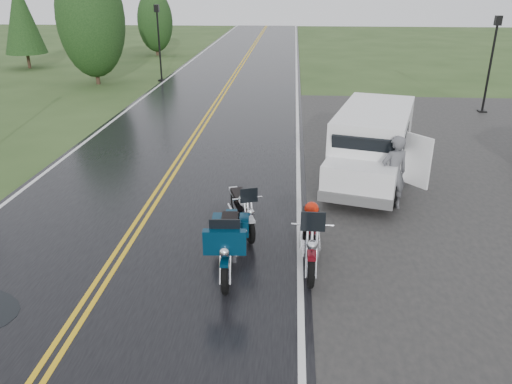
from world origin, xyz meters
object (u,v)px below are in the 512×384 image
Objects in this scene: lamp_post_far_left at (159,43)px; motorcycle_red at (312,255)px; lamp_post_far_right at (490,65)px; person_at_van at (394,174)px; motorcycle_teal at (225,261)px; van_white at (331,162)px; motorcycle_silver at (250,220)px.

motorcycle_red is at bearing -68.88° from lamp_post_far_left.
motorcycle_red is 0.60× the size of lamp_post_far_right.
motorcycle_red is at bearing 41.32° from person_at_van.
lamp_post_far_left reaches higher than motorcycle_teal.
van_white is 1.29× the size of lamp_post_far_right.
motorcycle_red is 1.18× the size of motorcycle_silver.
van_white reaches higher than person_at_van.
person_at_van is (1.51, -0.57, -0.08)m from van_white.
motorcycle_teal is at bearing -123.03° from lamp_post_far_right.
motorcycle_red reaches higher than motorcycle_teal.
motorcycle_teal is (-1.56, -0.32, -0.01)m from motorcycle_red.
person_at_van is 0.45× the size of lamp_post_far_left.
van_white is 18.59m from lamp_post_far_left.
motorcycle_silver is 0.39× the size of van_white.
lamp_post_far_left is 17.20m from lamp_post_far_right.
motorcycle_red is 22.26m from lamp_post_far_left.
van_white is at bearing -126.23° from lamp_post_far_right.
lamp_post_far_right is at bearing 35.60° from motorcycle_silver.
motorcycle_teal is 17.48m from lamp_post_far_right.
person_at_van is (2.12, 3.72, 0.23)m from motorcycle_red.
person_at_van reaches higher than motorcycle_red.
lamp_post_far_left is (-8.61, 16.44, 1.08)m from van_white.
motorcycle_silver is at bearing 13.08° from person_at_van.
lamp_post_far_right is (7.95, 14.30, 1.32)m from motorcycle_red.
motorcycle_silver is at bearing -109.43° from van_white.
van_white reaches higher than motorcycle_red.
lamp_post_far_right is at bearing -137.86° from person_at_van.
lamp_post_far_right reaches higher than motorcycle_teal.
motorcycle_teal is at bearing -167.38° from motorcycle_red.
lamp_post_far_left is 1.03× the size of lamp_post_far_right.
motorcycle_red is at bearing -119.07° from lamp_post_far_right.
motorcycle_silver is 0.51× the size of lamp_post_far_right.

